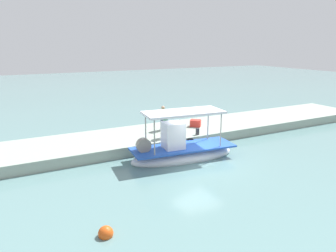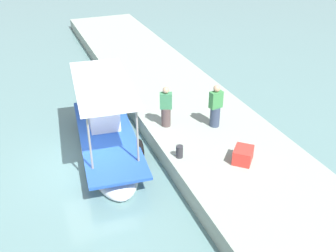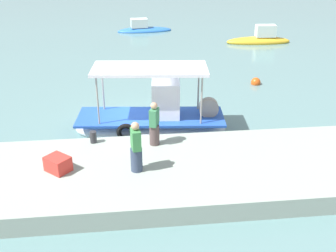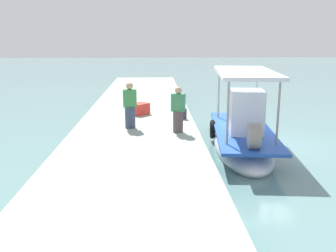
{
  "view_description": "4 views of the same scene",
  "coord_description": "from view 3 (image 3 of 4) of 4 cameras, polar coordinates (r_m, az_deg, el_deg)",
  "views": [
    {
      "loc": [
        9.09,
        14.08,
        6.43
      ],
      "look_at": [
        0.07,
        -3.33,
        1.27
      ],
      "focal_mm": 33.61,
      "sensor_mm": 36.0,
      "label": 1
    },
    {
      "loc": [
        -11.68,
        1.78,
        8.01
      ],
      "look_at": [
        0.14,
        -2.94,
        0.78
      ],
      "focal_mm": 41.57,
      "sensor_mm": 36.0,
      "label": 2
    },
    {
      "loc": [
        -0.5,
        -15.89,
        7.45
      ],
      "look_at": [
        0.93,
        -2.92,
        1.3
      ],
      "focal_mm": 43.55,
      "sensor_mm": 36.0,
      "label": 3
    },
    {
      "loc": [
        13.52,
        -3.83,
        3.94
      ],
      "look_at": [
        0.37,
        -3.33,
        0.84
      ],
      "focal_mm": 40.84,
      "sensor_mm": 36.0,
      "label": 4
    }
  ],
  "objects": [
    {
      "name": "dock_quay",
      "position": [
        13.44,
        -3.24,
        -6.87
      ],
      "size": [
        36.0,
        4.58,
        0.64
      ],
      "primitive_type": "cube",
      "color": "#94A396",
      "rests_on": "ground_plane"
    },
    {
      "name": "moored_boat_far",
      "position": [
        32.18,
        12.69,
        11.71
      ],
      "size": [
        4.9,
        1.5,
        1.6
      ],
      "color": "gold",
      "rests_on": "ground_plane"
    },
    {
      "name": "fisherman_by_crate",
      "position": [
        14.3,
        -1.93,
        0.05
      ],
      "size": [
        0.46,
        0.51,
        1.61
      ],
      "color": "#544342",
      "rests_on": "dock_quay"
    },
    {
      "name": "cargo_crate",
      "position": [
        13.38,
        -15.16,
        -5.14
      ],
      "size": [
        0.93,
        0.93,
        0.49
      ],
      "primitive_type": "cube",
      "rotation": [
        0.0,
        0.0,
        2.4
      ],
      "color": "red",
      "rests_on": "dock_quay"
    },
    {
      "name": "mooring_bollard",
      "position": [
        14.88,
        -10.42,
        -1.53
      ],
      "size": [
        0.24,
        0.24,
        0.43
      ],
      "primitive_type": "cylinder",
      "color": "#2D2D33",
      "rests_on": "dock_quay"
    },
    {
      "name": "moored_boat_near",
      "position": [
        35.52,
        -3.42,
        13.35
      ],
      "size": [
        4.69,
        1.85,
        1.32
      ],
      "color": "blue",
      "rests_on": "ground_plane"
    },
    {
      "name": "marker_buoy",
      "position": [
        22.96,
        12.17,
        5.99
      ],
      "size": [
        0.53,
        0.53,
        0.53
      ],
      "color": "#DB5117",
      "rests_on": "ground_plane"
    },
    {
      "name": "fisherman_near_bollard",
      "position": [
        12.72,
        -4.49,
        -3.24
      ],
      "size": [
        0.42,
        0.51,
        1.69
      ],
      "color": "#36425B",
      "rests_on": "dock_quay"
    },
    {
      "name": "ground_plane",
      "position": [
        17.56,
        -4.08,
        0.06
      ],
      "size": [
        120.0,
        120.0,
        0.0
      ],
      "primitive_type": "plane",
      "color": "slate"
    },
    {
      "name": "main_fishing_boat",
      "position": [
        16.75,
        -2.09,
        0.71
      ],
      "size": [
        6.37,
        2.57,
        3.14
      ],
      "color": "silver",
      "rests_on": "ground_plane"
    }
  ]
}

